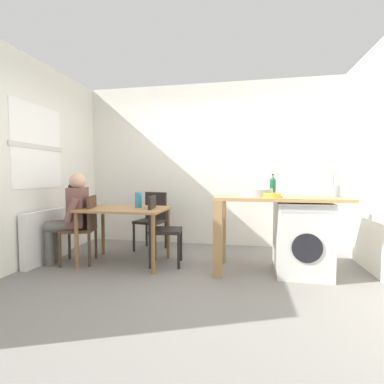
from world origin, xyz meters
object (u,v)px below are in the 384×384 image
(chair_opposite, at_px, (160,226))
(mixing_bowl, at_px, (272,195))
(dining_table, at_px, (125,215))
(seated_person, at_px, (71,213))
(washing_machine, at_px, (302,238))
(bottle_tall_green, at_px, (273,185))
(utensil_crock, at_px, (335,191))
(vase, at_px, (138,200))
(chair_spare_by_wall, at_px, (152,217))
(chair_person_seat, at_px, (84,225))

(chair_opposite, xyz_separation_m, mixing_bowl, (1.38, -0.23, 0.44))
(dining_table, height_order, seated_person, seated_person)
(washing_machine, distance_m, bottle_tall_green, 0.74)
(mixing_bowl, bearing_deg, utensil_crock, 18.90)
(washing_machine, height_order, vase, vase)
(chair_spare_by_wall, bearing_deg, chair_person_seat, 64.28)
(mixing_bowl, bearing_deg, chair_person_seat, 177.31)
(bottle_tall_green, height_order, vase, bottle_tall_green)
(washing_machine, bearing_deg, utensil_crock, 8.10)
(dining_table, relative_size, mixing_bowl, 5.92)
(bottle_tall_green, bearing_deg, mixing_bowl, -95.89)
(chair_opposite, distance_m, bottle_tall_green, 1.55)
(dining_table, bearing_deg, bottle_tall_green, 8.09)
(chair_person_seat, xyz_separation_m, utensil_crock, (3.14, 0.14, 0.48))
(dining_table, relative_size, chair_opposite, 1.22)
(chair_spare_by_wall, height_order, washing_machine, chair_spare_by_wall)
(chair_spare_by_wall, height_order, bottle_tall_green, bottle_tall_green)
(chair_opposite, relative_size, utensil_crock, 3.00)
(chair_opposite, height_order, washing_machine, chair_opposite)
(chair_spare_by_wall, xyz_separation_m, bottle_tall_green, (1.79, -0.50, 0.53))
(dining_table, relative_size, chair_spare_by_wall, 1.22)
(chair_person_seat, xyz_separation_m, chair_spare_by_wall, (0.66, 0.85, 0.00))
(chair_opposite, distance_m, utensil_crock, 2.17)
(dining_table, xyz_separation_m, bottle_tall_green, (1.91, 0.27, 0.40))
(chair_person_seat, relative_size, vase, 4.40)
(bottle_tall_green, relative_size, utensil_crock, 0.90)
(vase, bearing_deg, bottle_tall_green, 5.57)
(chair_spare_by_wall, bearing_deg, chair_opposite, 128.44)
(seated_person, xyz_separation_m, washing_machine, (2.93, 0.13, -0.24))
(vase, bearing_deg, dining_table, -146.31)
(chair_opposite, bearing_deg, utensil_crock, 82.09)
(dining_table, height_order, chair_person_seat, chair_person_seat)
(washing_machine, height_order, bottle_tall_green, bottle_tall_green)
(chair_opposite, xyz_separation_m, chair_spare_by_wall, (-0.36, 0.73, 0.00))
(seated_person, distance_m, washing_machine, 2.94)
(washing_machine, bearing_deg, chair_spare_by_wall, 160.00)
(seated_person, relative_size, bottle_tall_green, 4.45)
(chair_opposite, bearing_deg, washing_machine, 80.48)
(seated_person, relative_size, utensil_crock, 4.01)
(chair_opposite, xyz_separation_m, bottle_tall_green, (1.43, 0.23, 0.53))
(utensil_crock, bearing_deg, mixing_bowl, -161.10)
(seated_person, relative_size, mixing_bowl, 6.46)
(dining_table, distance_m, utensil_crock, 2.61)
(mixing_bowl, relative_size, vase, 0.91)
(mixing_bowl, bearing_deg, washing_machine, 28.59)
(dining_table, distance_m, vase, 0.27)
(chair_person_seat, height_order, chair_opposite, same)
(bottle_tall_green, relative_size, vase, 1.32)
(seated_person, xyz_separation_m, vase, (0.85, 0.23, 0.17))
(chair_spare_by_wall, distance_m, vase, 0.75)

